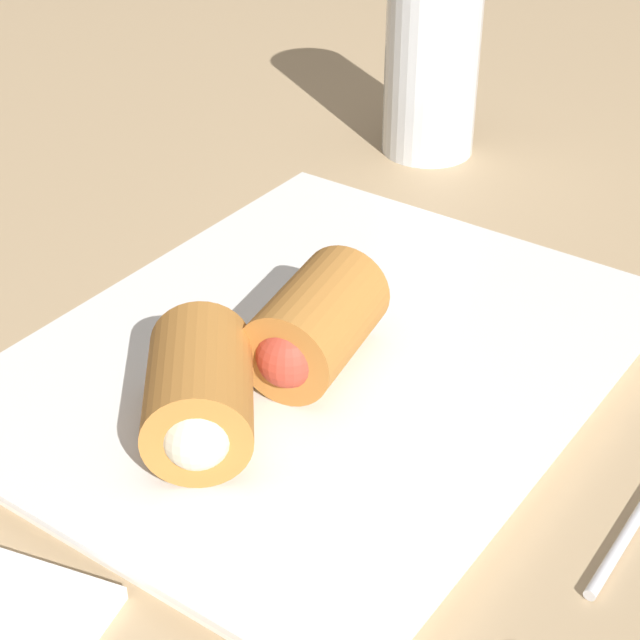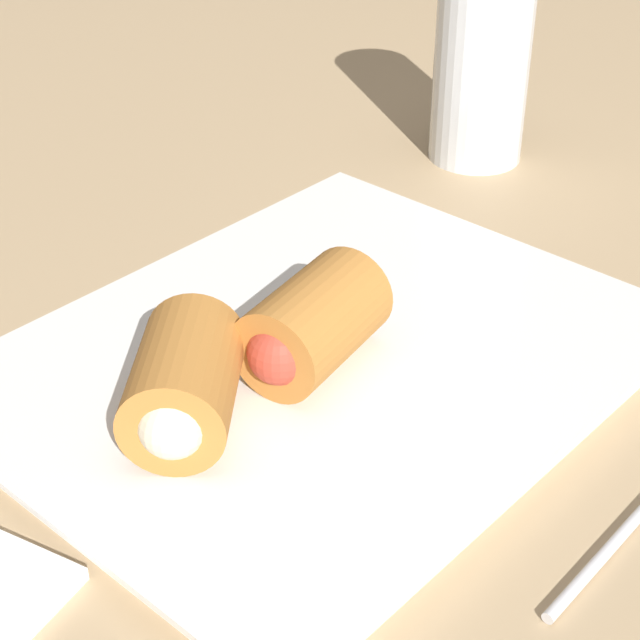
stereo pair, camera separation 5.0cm
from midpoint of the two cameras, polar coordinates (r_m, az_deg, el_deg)
table_surface at (r=56.24cm, az=2.97°, el=-1.04°), size 180.00×140.00×2.00cm
serving_plate at (r=51.23cm, az=2.80°, el=-2.48°), size 31.08×24.76×1.50cm
roll_front_left at (r=44.78cm, az=-4.19°, el=-3.74°), size 8.24×7.88×4.52cm
roll_front_right at (r=48.45cm, az=2.34°, el=-0.48°), size 8.04×5.69×4.52cm
drinking_glass at (r=72.29cm, az=10.68°, el=13.56°), size 6.24×6.24×13.92cm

